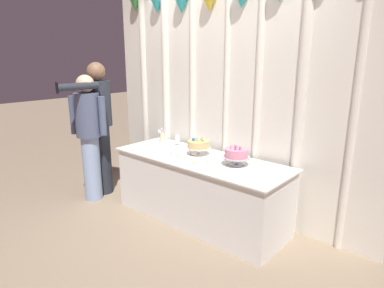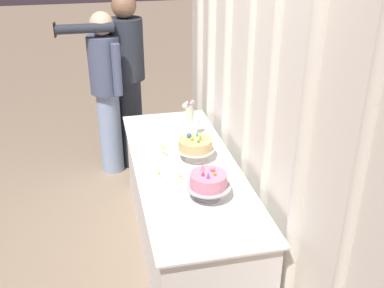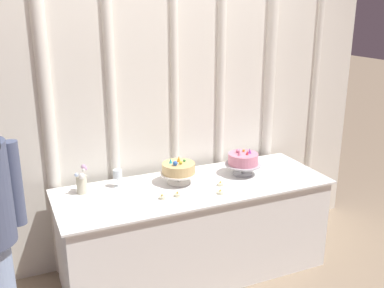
{
  "view_description": "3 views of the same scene",
  "coord_description": "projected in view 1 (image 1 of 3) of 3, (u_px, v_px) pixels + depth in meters",
  "views": [
    {
      "loc": [
        2.19,
        -2.53,
        1.8
      ],
      "look_at": [
        -0.1,
        0.09,
        0.87
      ],
      "focal_mm": 30.76,
      "sensor_mm": 36.0,
      "label": 1
    },
    {
      "loc": [
        2.84,
        -0.48,
        2.33
      ],
      "look_at": [
        -0.02,
        0.15,
        0.89
      ],
      "focal_mm": 43.14,
      "sensor_mm": 36.0,
      "label": 2
    },
    {
      "loc": [
        -1.25,
        -2.67,
        2.02
      ],
      "look_at": [
        0.03,
        0.22,
        1.02
      ],
      "focal_mm": 41.61,
      "sensor_mm": 36.0,
      "label": 3
    }
  ],
  "objects": [
    {
      "name": "tealight_far_left",
      "position": [
        172.0,
        154.0,
        3.68
      ],
      "size": [
        0.05,
        0.05,
        0.04
      ],
      "color": "beige",
      "rests_on": "cake_table"
    },
    {
      "name": "flower_vase",
      "position": [
        162.0,
        136.0,
        4.2
      ],
      "size": [
        0.1,
        0.1,
        0.21
      ],
      "color": "beige",
      "rests_on": "cake_table"
    },
    {
      "name": "ground_plane",
      "position": [
        193.0,
        222.0,
        3.7
      ],
      "size": [
        24.0,
        24.0,
        0.0
      ],
      "primitive_type": "plane",
      "color": "gray"
    },
    {
      "name": "guest_man_dark_suit",
      "position": [
        89.0,
        133.0,
        4.09
      ],
      "size": [
        0.42,
        0.42,
        1.59
      ],
      "color": "#93ADD6",
      "rests_on": "ground_plane"
    },
    {
      "name": "tealight_far_right",
      "position": [
        207.0,
        162.0,
        3.41
      ],
      "size": [
        0.05,
        0.05,
        0.04
      ],
      "color": "beige",
      "rests_on": "cake_table"
    },
    {
      "name": "cake_table",
      "position": [
        199.0,
        189.0,
        3.67
      ],
      "size": [
        2.03,
        0.73,
        0.73
      ],
      "color": "white",
      "rests_on": "ground_plane"
    },
    {
      "name": "guest_girl_blue_dress",
      "position": [
        99.0,
        123.0,
        4.27
      ],
      "size": [
        0.44,
        0.85,
        1.74
      ],
      "color": "#282D38",
      "rests_on": "ground_plane"
    },
    {
      "name": "tealight_near_left",
      "position": [
        179.0,
        156.0,
        3.61
      ],
      "size": [
        0.05,
        0.05,
        0.04
      ],
      "color": "beige",
      "rests_on": "cake_table"
    },
    {
      "name": "tealight_near_right",
      "position": [
        194.0,
        163.0,
        3.36
      ],
      "size": [
        0.05,
        0.05,
        0.03
      ],
      "color": "beige",
      "rests_on": "cake_table"
    },
    {
      "name": "cake_display_nearright",
      "position": [
        236.0,
        154.0,
        3.31
      ],
      "size": [
        0.28,
        0.28,
        0.21
      ],
      "color": "#B2B2B7",
      "rests_on": "cake_table"
    },
    {
      "name": "draped_curtain",
      "position": [
        223.0,
        81.0,
        3.72
      ],
      "size": [
        3.57,
        0.19,
        2.88
      ],
      "color": "white",
      "rests_on": "ground_plane"
    },
    {
      "name": "wine_glass",
      "position": [
        177.0,
        138.0,
        4.04
      ],
      "size": [
        0.06,
        0.06,
        0.14
      ],
      "color": "silver",
      "rests_on": "cake_table"
    },
    {
      "name": "cake_display_nearleft",
      "position": [
        198.0,
        145.0,
        3.68
      ],
      "size": [
        0.27,
        0.27,
        0.2
      ],
      "color": "silver",
      "rests_on": "cake_table"
    }
  ]
}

